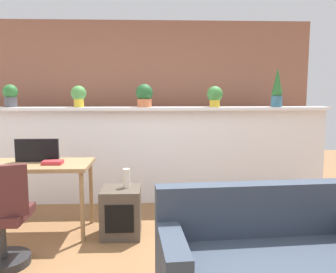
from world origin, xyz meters
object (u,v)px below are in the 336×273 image
object	(u,v)px
office_chair	(1,224)
side_cube_shelf	(121,212)
tv_monitor	(37,150)
vase_on_shelf	(126,178)
book_on_desk	(53,162)
potted_plant_0	(10,95)
potted_plant_3	(215,95)
potted_plant_4	(277,89)
potted_plant_2	(144,95)
couch	(269,264)
potted_plant_1	(79,95)
desk	(38,171)

from	to	relation	value
office_chair	side_cube_shelf	bearing A→B (deg)	34.22
tv_monitor	vase_on_shelf	world-z (taller)	tv_monitor
office_chair	book_on_desk	world-z (taller)	office_chair
potted_plant_0	office_chair	distance (m)	2.13
potted_plant_3	potted_plant_4	distance (m)	0.82
potted_plant_2	book_on_desk	world-z (taller)	potted_plant_2
book_on_desk	couch	size ratio (longest dim) A/B	0.12
potted_plant_1	couch	size ratio (longest dim) A/B	0.17
potted_plant_0	tv_monitor	size ratio (longest dim) A/B	0.65
tv_monitor	vase_on_shelf	size ratio (longest dim) A/B	2.30
potted_plant_2	office_chair	distance (m)	2.33
office_chair	couch	xyz separation A→B (m)	(2.09, -0.57, -0.11)
potted_plant_2	office_chair	bearing A→B (deg)	-123.86
potted_plant_0	side_cube_shelf	xyz separation A→B (m)	(1.50, -1.12, -1.19)
potted_plant_3	couch	bearing A→B (deg)	-89.78
office_chair	potted_plant_1	bearing A→B (deg)	79.91
potted_plant_3	tv_monitor	xyz separation A→B (m)	(-2.03, -0.87, -0.56)
potted_plant_1	potted_plant_4	distance (m)	2.59
office_chair	book_on_desk	size ratio (longest dim) A/B	4.62
potted_plant_0	potted_plant_3	world-z (taller)	potted_plant_0
potted_plant_3	office_chair	xyz separation A→B (m)	(-2.08, -1.69, -1.05)
potted_plant_0	book_on_desk	world-z (taller)	potted_plant_0
potted_plant_0	desk	bearing A→B (deg)	-57.80
potted_plant_3	potted_plant_0	bearing A→B (deg)	178.61
potted_plant_0	office_chair	bearing A→B (deg)	-72.13
vase_on_shelf	side_cube_shelf	bearing A→B (deg)	-139.41
potted_plant_4	vase_on_shelf	distance (m)	2.34
potted_plant_1	desk	world-z (taller)	potted_plant_1
vase_on_shelf	couch	size ratio (longest dim) A/B	0.12
potted_plant_3	side_cube_shelf	distance (m)	1.95
side_cube_shelf	potted_plant_4	bearing A→B (deg)	28.26
potted_plant_3	tv_monitor	distance (m)	2.28
potted_plant_1	side_cube_shelf	distance (m)	1.74
potted_plant_0	tv_monitor	xyz separation A→B (m)	(0.61, -0.93, -0.57)
couch	potted_plant_2	bearing A→B (deg)	111.98
potted_plant_0	potted_plant_1	xyz separation A→B (m)	(0.88, -0.02, -0.00)
potted_plant_4	desk	world-z (taller)	potted_plant_4
potted_plant_1	office_chair	size ratio (longest dim) A/B	0.30
desk	book_on_desk	size ratio (longest dim) A/B	5.58
desk	vase_on_shelf	distance (m)	0.93
book_on_desk	desk	bearing A→B (deg)	161.44
potted_plant_2	book_on_desk	size ratio (longest dim) A/B	1.51
office_chair	vase_on_shelf	bearing A→B (deg)	34.61
tv_monitor	couch	bearing A→B (deg)	-34.42
potted_plant_2	office_chair	world-z (taller)	potted_plant_2
potted_plant_2	tv_monitor	bearing A→B (deg)	-141.06
potted_plant_1	potted_plant_4	xyz separation A→B (m)	(2.59, -0.05, 0.07)
potted_plant_0	desk	distance (m)	1.42
potted_plant_0	potted_plant_3	xyz separation A→B (m)	(2.64, -0.06, -0.01)
potted_plant_2	couch	world-z (taller)	potted_plant_2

